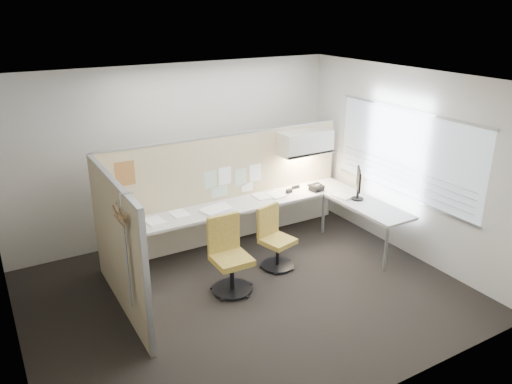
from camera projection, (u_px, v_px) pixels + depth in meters
floor at (246, 294)px, 6.67m from camera, size 5.50×4.50×0.01m
ceiling at (244, 82)px, 5.68m from camera, size 5.50×4.50×0.01m
wall_back at (177, 152)px, 7.99m from camera, size 5.50×0.02×2.80m
wall_front at (370, 277)px, 4.36m from camera, size 5.50×0.02×2.80m
wall_left at (0, 248)px, 4.88m from camera, size 0.02×4.50×2.80m
wall_right at (406, 163)px, 7.47m from camera, size 0.02×4.50×2.80m
window_pane at (406, 154)px, 7.40m from camera, size 0.01×2.80×1.30m
partition_back at (227, 189)px, 7.91m from camera, size 4.10×0.06×1.75m
partition_left at (118, 246)px, 6.06m from camera, size 0.06×2.20×1.75m
desk at (263, 211)px, 7.81m from camera, size 4.00×2.07×0.73m
overhead_bin at (306, 142)px, 8.15m from camera, size 0.90×0.36×0.38m
task_light_strip at (305, 155)px, 8.23m from camera, size 0.60×0.06×0.02m
pinned_papers at (232, 180)px, 7.87m from camera, size 1.01×0.00×0.47m
poster at (125, 174)px, 6.94m from camera, size 0.28×0.00×0.35m
chair_left at (229, 257)px, 6.63m from camera, size 0.54×0.54×1.02m
chair_right at (274, 240)px, 7.25m from camera, size 0.52×0.53×0.91m
monitor at (359, 182)px, 7.80m from camera, size 0.31×0.39×0.50m
phone at (316, 188)px, 8.25m from camera, size 0.23×0.22×0.12m
stapler at (296, 187)px, 8.36m from camera, size 0.14×0.04×0.05m
tape_dispenser at (289, 191)px, 8.17m from camera, size 0.11×0.08×0.06m
coat_hook at (122, 226)px, 5.31m from camera, size 0.18×0.44×1.33m
paper_stack_0 at (154, 222)px, 7.06m from camera, size 0.26×0.32×0.03m
paper_stack_1 at (179, 214)px, 7.33m from camera, size 0.25×0.31×0.02m
paper_stack_2 at (223, 208)px, 7.51m from camera, size 0.24×0.31×0.05m
paper_stack_3 at (262, 196)px, 8.00m from camera, size 0.24×0.31×0.02m
paper_stack_4 at (276, 195)px, 8.04m from camera, size 0.26×0.32×0.03m
paper_stack_5 at (343, 196)px, 8.01m from camera, size 0.30×0.35×0.02m
paper_stack_6 at (210, 212)px, 7.38m from camera, size 0.29×0.34×0.04m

